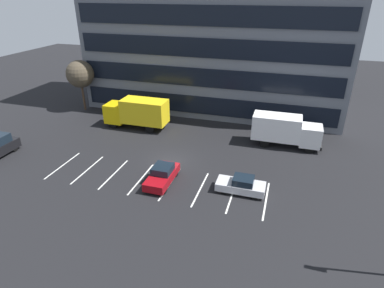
# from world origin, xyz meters

# --- Properties ---
(ground_plane) EXTENTS (120.00, 120.00, 0.00)m
(ground_plane) POSITION_xyz_m (0.00, 0.00, 0.00)
(ground_plane) COLOR black
(office_building) EXTENTS (34.26, 12.50, 21.60)m
(office_building) POSITION_xyz_m (0.00, 17.95, 10.80)
(office_building) COLOR slate
(office_building) RESTS_ON ground_plane
(lot_markings) EXTENTS (19.74, 5.40, 0.01)m
(lot_markings) POSITION_xyz_m (0.00, -3.96, 0.00)
(lot_markings) COLOR silver
(lot_markings) RESTS_ON ground_plane
(box_truck_white) EXTENTS (7.35, 2.44, 3.41)m
(box_truck_white) POSITION_xyz_m (10.59, 6.91, 1.92)
(box_truck_white) COLOR white
(box_truck_white) RESTS_ON ground_plane
(box_truck_yellow_all) EXTENTS (7.90, 2.62, 3.66)m
(box_truck_yellow_all) POSITION_xyz_m (-6.87, 6.82, 2.06)
(box_truck_yellow_all) COLOR yellow
(box_truck_yellow_all) RESTS_ON ground_plane
(sedan_silver) EXTENTS (4.09, 1.71, 1.46)m
(sedan_silver) POSITION_xyz_m (7.61, -3.36, 0.69)
(sedan_silver) COLOR silver
(sedan_silver) RESTS_ON ground_plane
(sedan_maroon) EXTENTS (1.85, 4.42, 1.58)m
(sedan_maroon) POSITION_xyz_m (0.68, -3.91, 0.75)
(sedan_maroon) COLOR maroon
(sedan_maroon) RESTS_ON ground_plane
(bare_tree) EXTENTS (3.71, 3.71, 6.95)m
(bare_tree) POSITION_xyz_m (-17.00, 10.61, 5.08)
(bare_tree) COLOR #473323
(bare_tree) RESTS_ON ground_plane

